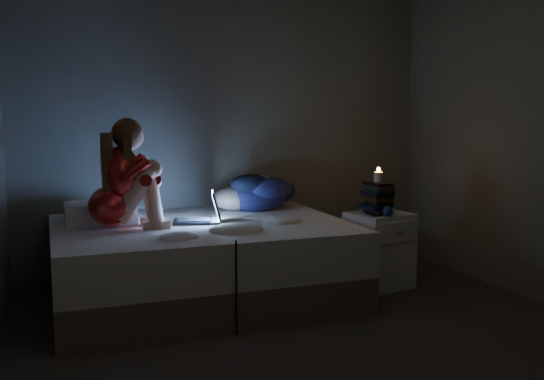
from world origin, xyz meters
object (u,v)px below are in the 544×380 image
candle (378,178)px  phone (370,214)px  laptop (196,206)px  bed (202,261)px  woman (110,174)px  nightstand (379,250)px

candle → phone: (-0.09, -0.05, -0.27)m
laptop → bed: bearing=-12.5°
bed → candle: size_ratio=25.90×
woman → bed: bearing=5.7°
woman → nightstand: size_ratio=1.30×
bed → phone: (1.28, -0.21, 0.31)m
candle → phone: candle is taller
bed → candle: bearing=-6.9°
woman → phone: bearing=-2.9°
woman → nightstand: bearing=-1.3°
laptop → candle: size_ratio=4.30×
laptop → phone: 1.33m
nightstand → candle: (-0.02, 0.00, 0.57)m
nightstand → laptop: bearing=160.3°
bed → nightstand: nightstand is taller
candle → laptop: bearing=172.7°
laptop → nightstand: bearing=6.5°
nightstand → candle: bearing=159.4°
bed → nightstand: (1.39, -0.17, 0.01)m
nightstand → woman: bearing=163.9°
laptop → candle: bearing=6.6°
candle → woman: bearing=176.3°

